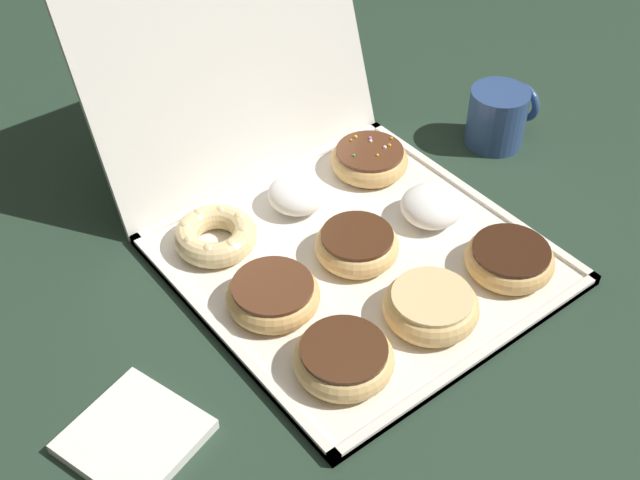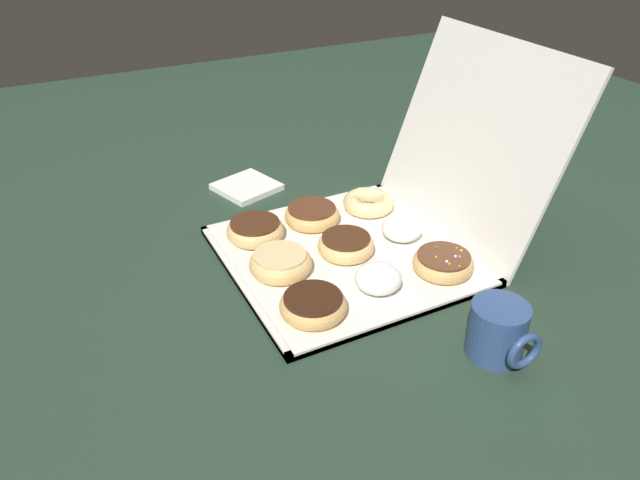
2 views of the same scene
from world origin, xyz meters
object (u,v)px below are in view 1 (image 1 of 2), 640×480
Objects in this scene: glazed_ring_donut_1 at (431,306)px; powdered_filled_donut_7 at (299,193)px; powdered_filled_donut_5 at (431,206)px; cruller_donut_6 at (215,235)px; sprinkle_donut_8 at (369,159)px; chocolate_frosted_donut_4 at (356,245)px; coffee_mug at (498,116)px; chocolate_frosted_donut_0 at (344,358)px; napkin_stack at (134,436)px; chocolate_frosted_donut_2 at (510,259)px; donut_box at (359,261)px; chocolate_frosted_donut_3 at (275,297)px.

powdered_filled_donut_7 reaches higher than glazed_ring_donut_1.
powdered_filled_donut_5 is 0.30m from cruller_donut_6.
glazed_ring_donut_1 and sprinkle_donut_8 have the same top height.
chocolate_frosted_donut_4 is 0.99× the size of cruller_donut_6.
chocolate_frosted_donut_4 is 1.01× the size of coffee_mug.
cruller_donut_6 is 0.49m from coffee_mug.
glazed_ring_donut_1 reaches higher than chocolate_frosted_donut_4.
chocolate_frosted_donut_0 is 0.91× the size of napkin_stack.
glazed_ring_donut_1 is 1.42× the size of powdered_filled_donut_7.
sprinkle_donut_8 is (0.13, 0.27, -0.00)m from glazed_ring_donut_1.
powdered_filled_donut_7 is 0.13m from sprinkle_donut_8.
sprinkle_donut_8 is at bearing 87.11° from powdered_filled_donut_5.
powdered_filled_donut_5 is at bearing -159.60° from coffee_mug.
chocolate_frosted_donut_0 is at bearing -156.05° from coffee_mug.
cruller_donut_6 is at bearing 90.23° from chocolate_frosted_donut_0.
chocolate_frosted_donut_2 is at bearing -44.86° from cruller_donut_6.
coffee_mug is at bearing 46.18° from chocolate_frosted_donut_2.
chocolate_frosted_donut_2 is at bearing -8.20° from napkin_stack.
glazed_ring_donut_1 is 1.07× the size of coffee_mug.
chocolate_frosted_donut_3 is (-0.14, -0.00, 0.02)m from donut_box.
sprinkle_donut_8 is at bearing 165.19° from coffee_mug.
chocolate_frosted_donut_4 reaches higher than chocolate_frosted_donut_2.
coffee_mug is at bearing 23.95° from chocolate_frosted_donut_0.
chocolate_frosted_donut_4 is (-0.00, 0.14, -0.00)m from glazed_ring_donut_1.
powdered_filled_donut_7 is at bearing 171.19° from coffee_mug.
coffee_mug reaches higher than chocolate_frosted_donut_2.
coffee_mug is (0.35, 0.08, 0.04)m from donut_box.
chocolate_frosted_donut_0 reaches higher than napkin_stack.
chocolate_frosted_donut_3 is at bearing -135.32° from powdered_filled_donut_7.
chocolate_frosted_donut_0 is 1.38× the size of powdered_filled_donut_5.
cruller_donut_6 is 0.27m from sprinkle_donut_8.
napkin_stack is at bearing 168.91° from glazed_ring_donut_1.
chocolate_frosted_donut_3 is 0.31m from sprinkle_donut_8.
coffee_mug is (0.21, -0.06, 0.02)m from sprinkle_donut_8.
sprinkle_donut_8 is at bearing 45.09° from chocolate_frosted_donut_0.
powdered_filled_donut_5 is 0.66× the size of napkin_stack.
napkin_stack is (-0.37, -0.20, -0.03)m from powdered_filled_donut_7.
powdered_filled_donut_7 is 0.65× the size of napkin_stack.
powdered_filled_donut_7 is (-0.13, 0.14, -0.00)m from powdered_filled_donut_5.
coffee_mug reaches higher than powdered_filled_donut_5.
glazed_ring_donut_1 is 0.30m from cruller_donut_6.
donut_box is 5.19× the size of powdered_filled_donut_5.
donut_box is 0.20m from sprinkle_donut_8.
cruller_donut_6 is (-0.14, 0.27, -0.00)m from glazed_ring_donut_1.
chocolate_frosted_donut_0 is 0.13m from glazed_ring_donut_1.
chocolate_frosted_donut_3 is at bearing 92.23° from chocolate_frosted_donut_0.
chocolate_frosted_donut_2 is 0.51m from napkin_stack.
powdered_filled_donut_5 reaches higher than cruller_donut_6.
chocolate_frosted_donut_3 is at bearing 154.84° from chocolate_frosted_donut_2.
donut_box is at bearing 90.34° from glazed_ring_donut_1.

